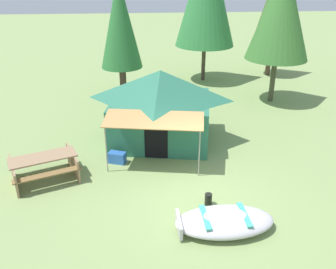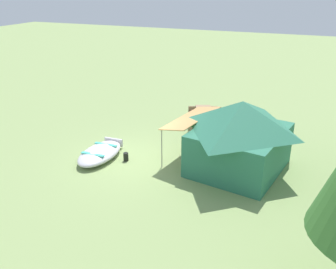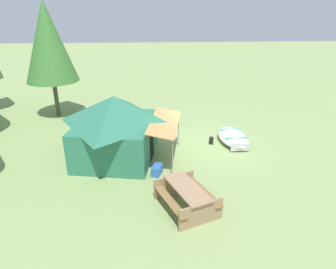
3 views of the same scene
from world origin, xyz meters
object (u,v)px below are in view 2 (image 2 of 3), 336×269
picnic_table (204,117)px  fuel_can (126,157)px  cooler_box (208,142)px  beached_rowboat (100,153)px  canvas_cabin_tent (240,135)px

picnic_table → fuel_can: 4.96m
cooler_box → fuel_can: bearing=-45.0°
cooler_box → fuel_can: 3.58m
cooler_box → picnic_table: bearing=-158.2°
picnic_table → fuel_can: picnic_table is taller
picnic_table → beached_rowboat: bearing=-29.4°
canvas_cabin_tent → picnic_table: (-3.64, -2.44, -0.87)m
picnic_table → cooler_box: 2.30m
canvas_cabin_tent → cooler_box: size_ratio=8.49×
beached_rowboat → cooler_box: size_ratio=4.55×
cooler_box → fuel_can: cooler_box is taller
picnic_table → fuel_can: bearing=-19.9°
canvas_cabin_tent → fuel_can: canvas_cabin_tent is taller
fuel_can → picnic_table: bearing=160.1°
cooler_box → beached_rowboat: bearing=-52.6°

